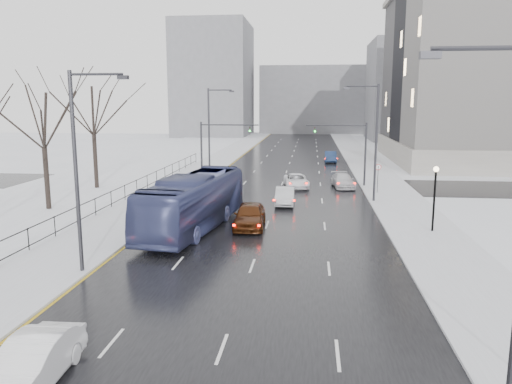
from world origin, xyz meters
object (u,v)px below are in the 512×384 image
(streetlight_r_mid, at_px, (374,137))
(sedan_right_cross, at_px, (296,181))
(sedan_left_near, at_px, (32,363))
(lamppost_r_mid, at_px, (435,189))
(tree_park_d, at_px, (49,210))
(tree_park_e, at_px, (97,189))
(mast_signal_left, at_px, (211,145))
(bus, at_px, (194,202))
(streetlight_l_near, at_px, (80,163))
(sedan_center_near, at_px, (250,215))
(no_uturn_sign, at_px, (378,170))
(mast_signal_right, at_px, (355,146))
(sedan_right_near, at_px, (285,196))
(sedan_right_distant, at_px, (331,157))
(sedan_right_far, at_px, (343,181))
(streetlight_l_far, at_px, (211,128))

(streetlight_r_mid, height_order, sedan_right_cross, streetlight_r_mid)
(streetlight_r_mid, relative_size, sedan_left_near, 2.23)
(lamppost_r_mid, height_order, sedan_left_near, lamppost_r_mid)
(tree_park_d, bearing_deg, tree_park_e, 92.29)
(mast_signal_left, distance_m, bus, 19.01)
(streetlight_l_near, bearing_deg, sedan_left_near, -73.68)
(streetlight_l_near, xyz_separation_m, sedan_center_near, (7.04, 10.03, -4.72))
(lamppost_r_mid, distance_m, sedan_right_cross, 19.24)
(streetlight_l_near, height_order, no_uturn_sign, streetlight_l_near)
(mast_signal_left, distance_m, no_uturn_sign, 17.10)
(sedan_right_cross, bearing_deg, mast_signal_right, 5.93)
(sedan_right_near, xyz_separation_m, sedan_right_distant, (4.89, 30.67, 0.04))
(mast_signal_right, height_order, sedan_center_near, mast_signal_right)
(no_uturn_sign, height_order, sedan_center_near, no_uturn_sign)
(sedan_right_distant, bearing_deg, streetlight_l_near, -106.20)
(sedan_right_far, bearing_deg, sedan_center_near, -119.95)
(mast_signal_left, distance_m, sedan_right_distant, 24.78)
(streetlight_l_far, distance_m, mast_signal_right, 16.07)
(sedan_left_near, height_order, sedan_right_distant, sedan_right_distant)
(sedan_left_near, bearing_deg, mast_signal_left, 90.97)
(streetlight_l_near, xyz_separation_m, streetlight_l_far, (0.00, 32.00, 0.00))
(mast_signal_right, xyz_separation_m, sedan_left_near, (-12.59, -37.90, -3.33))
(streetlight_l_far, relative_size, mast_signal_right, 1.54)
(mast_signal_left, relative_size, sedan_right_near, 1.47)
(streetlight_l_near, relative_size, mast_signal_left, 1.54)
(tree_park_e, bearing_deg, sedan_left_near, -69.12)
(mast_signal_right, height_order, sedan_right_cross, mast_signal_right)
(sedan_right_near, bearing_deg, sedan_left_near, -103.17)
(bus, bearing_deg, streetlight_l_far, 106.02)
(tree_park_d, distance_m, streetlight_r_mid, 27.24)
(no_uturn_sign, height_order, bus, bus)
(streetlight_l_near, distance_m, sedan_right_distant, 50.97)
(lamppost_r_mid, bearing_deg, sedan_right_cross, 119.64)
(streetlight_r_mid, distance_m, streetlight_l_near, 25.82)
(lamppost_r_mid, bearing_deg, mast_signal_left, 135.52)
(streetlight_r_mid, relative_size, sedan_right_cross, 2.03)
(streetlight_l_near, height_order, lamppost_r_mid, streetlight_l_near)
(streetlight_r_mid, relative_size, mast_signal_left, 1.54)
(streetlight_l_near, xyz_separation_m, sedan_right_far, (14.37, 27.22, -4.88))
(mast_signal_right, bearing_deg, tree_park_d, -150.88)
(mast_signal_right, relative_size, no_uturn_sign, 2.41)
(mast_signal_right, distance_m, sedan_left_near, 40.08)
(streetlight_l_near, relative_size, lamppost_r_mid, 2.34)
(streetlight_l_near, relative_size, sedan_right_distant, 2.16)
(mast_signal_right, bearing_deg, sedan_right_cross, -166.49)
(sedan_right_cross, bearing_deg, streetlight_l_near, -117.63)
(streetlight_l_far, distance_m, mast_signal_left, 4.36)
(bus, height_order, sedan_right_far, bus)
(bus, bearing_deg, tree_park_e, 139.92)
(tree_park_d, relative_size, streetlight_r_mid, 1.25)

